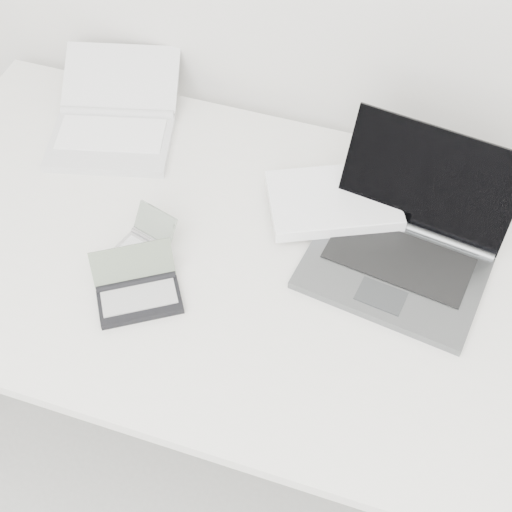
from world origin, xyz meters
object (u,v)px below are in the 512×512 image
(laptop_large, at_px, (377,229))
(netbook_open_white, at_px, (114,124))
(palmtop_charcoal, at_px, (138,292))
(desk, at_px, (277,277))

(laptop_large, height_order, netbook_open_white, laptop_large)
(netbook_open_white, relative_size, palmtop_charcoal, 1.97)
(desk, relative_size, netbook_open_white, 4.16)
(desk, height_order, palmtop_charcoal, palmtop_charcoal)
(desk, distance_m, palmtop_charcoal, 0.28)
(netbook_open_white, bearing_deg, palmtop_charcoal, -73.74)
(laptop_large, relative_size, netbook_open_white, 1.29)
(laptop_large, bearing_deg, netbook_open_white, 176.77)
(laptop_large, relative_size, palmtop_charcoal, 2.53)
(laptop_large, xyz_separation_m, palmtop_charcoal, (-0.39, -0.27, -0.02))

